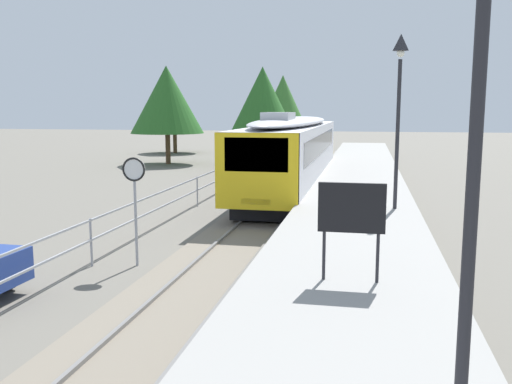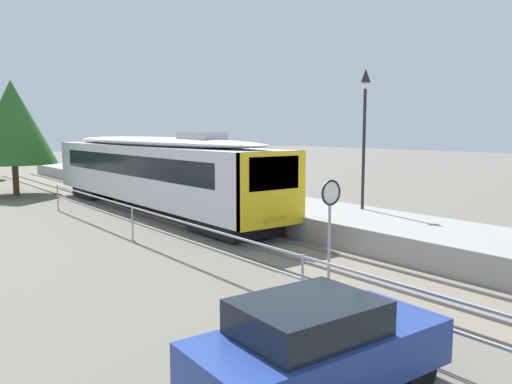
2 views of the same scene
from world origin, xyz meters
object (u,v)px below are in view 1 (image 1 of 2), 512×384
(commuter_train, at_px, (293,148))
(platform_lamp_near_end, at_px, (482,33))
(platform_lamp_mid_platform, at_px, (399,89))
(platform_notice_board, at_px, (352,211))
(speed_limit_sign, at_px, (134,184))

(commuter_train, distance_m, platform_lamp_near_end, 22.21)
(commuter_train, relative_size, platform_lamp_mid_platform, 3.44)
(platform_lamp_mid_platform, bearing_deg, platform_notice_board, -98.41)
(platform_lamp_near_end, bearing_deg, commuter_train, 101.67)
(platform_lamp_near_end, bearing_deg, platform_notice_board, 103.55)
(commuter_train, height_order, platform_lamp_mid_platform, platform_lamp_mid_platform)
(commuter_train, xyz_separation_m, speed_limit_sign, (-2.19, -13.80, -0.02))
(platform_notice_board, xyz_separation_m, speed_limit_sign, (-5.50, 3.04, -0.06))
(platform_lamp_near_end, bearing_deg, speed_limit_sign, 130.39)
(platform_notice_board, bearing_deg, speed_limit_sign, 151.05)
(commuter_train, distance_m, platform_lamp_mid_platform, 10.40)
(platform_lamp_mid_platform, bearing_deg, platform_lamp_near_end, -90.00)
(platform_lamp_near_end, distance_m, speed_limit_sign, 10.56)
(platform_lamp_near_end, relative_size, platform_lamp_mid_platform, 1.00)
(commuter_train, height_order, platform_lamp_near_end, platform_lamp_near_end)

